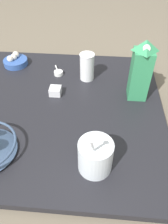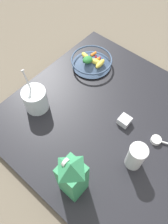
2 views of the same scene
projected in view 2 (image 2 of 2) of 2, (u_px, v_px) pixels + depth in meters
The scene contains 8 objects.
ground_plane at pixel (106, 121), 1.13m from camera, with size 6.00×6.00×0.00m, color #665B4C.
countertop at pixel (107, 119), 1.11m from camera, with size 0.96×0.96×0.03m.
fruit_bowl at pixel (92, 61), 1.26m from camera, with size 0.24×0.24×0.08m.
milk_carton at pixel (73, 177), 0.79m from camera, with size 0.09×0.09×0.29m.
yogurt_tub at pixel (35, 99), 1.08m from camera, with size 0.12×0.13×0.22m.
drinking_cup at pixel (136, 156), 0.91m from camera, with size 0.08×0.08×0.14m.
spice_jar at pixel (124, 121), 1.07m from camera, with size 0.06×0.06×0.04m.
measuring_scoop at pixel (157, 140), 1.02m from camera, with size 0.06×0.10×0.02m.
Camera 2 is at (0.51, 0.28, 0.98)m, focal length 35.00 mm.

